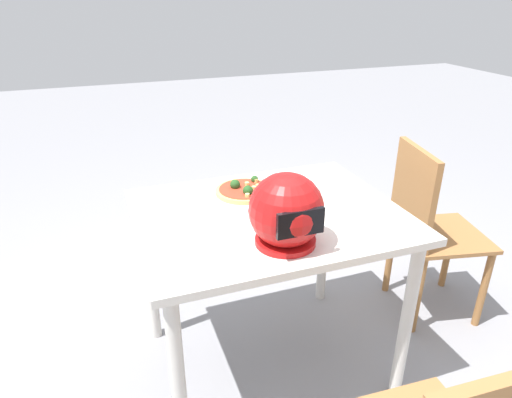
# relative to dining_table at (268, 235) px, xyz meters

# --- Properties ---
(ground_plane) EXTENTS (14.00, 14.00, 0.00)m
(ground_plane) POSITION_rel_dining_table_xyz_m (0.00, 0.00, -0.67)
(ground_plane) COLOR gray
(dining_table) EXTENTS (1.02, 0.81, 0.77)m
(dining_table) POSITION_rel_dining_table_xyz_m (0.00, 0.00, 0.00)
(dining_table) COLOR beige
(dining_table) RESTS_ON ground
(pizza_plate) EXTENTS (0.30, 0.30, 0.01)m
(pizza_plate) POSITION_rel_dining_table_xyz_m (0.04, -0.18, 0.11)
(pizza_plate) COLOR white
(pizza_plate) RESTS_ON dining_table
(pizza) EXTENTS (0.24, 0.24, 0.06)m
(pizza) POSITION_rel_dining_table_xyz_m (0.04, -0.18, 0.13)
(pizza) COLOR tan
(pizza) RESTS_ON pizza_plate
(motorcycle_helmet) EXTENTS (0.25, 0.25, 0.25)m
(motorcycle_helmet) POSITION_rel_dining_table_xyz_m (0.03, 0.24, 0.22)
(motorcycle_helmet) COLOR #B21414
(motorcycle_helmet) RESTS_ON dining_table
(chair_side) EXTENTS (0.47, 0.47, 0.90)m
(chair_side) POSITION_rel_dining_table_xyz_m (-0.87, -0.09, -0.16)
(chair_side) COLOR #996638
(chair_side) RESTS_ON ground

